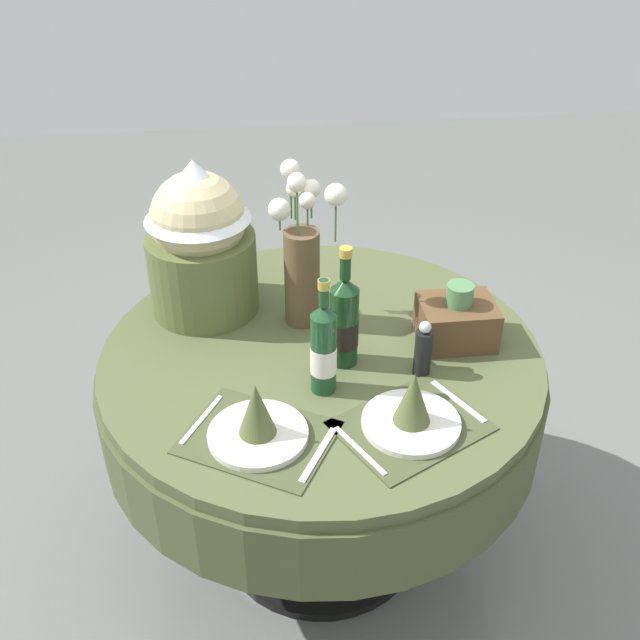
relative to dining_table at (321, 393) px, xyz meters
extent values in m
plane|color=slate|center=(0.00, 0.00, -0.62)|extent=(8.00, 8.00, 0.00)
cylinder|color=#4C5633|center=(0.00, 0.00, 0.13)|extent=(1.22, 1.22, 0.04)
cylinder|color=#464F2E|center=(0.00, 0.00, 0.01)|extent=(1.24, 1.24, 0.21)
cylinder|color=black|center=(0.00, 0.00, -0.24)|extent=(0.12, 0.12, 0.70)
cylinder|color=black|center=(0.00, 0.00, -0.60)|extent=(0.64, 0.64, 0.03)
cube|color=#41492B|center=(-0.19, -0.33, 0.16)|extent=(0.42, 0.39, 0.00)
cylinder|color=silver|center=(-0.19, -0.33, 0.17)|extent=(0.24, 0.24, 0.02)
cone|color=#4C562D|center=(-0.19, -0.33, 0.24)|extent=(0.09, 0.09, 0.14)
cube|color=silver|center=(-0.33, -0.26, 0.16)|extent=(0.10, 0.17, 0.00)
cube|color=silver|center=(-0.06, -0.41, 0.16)|extent=(0.11, 0.17, 0.00)
cube|color=#41492B|center=(0.18, -0.34, 0.16)|extent=(0.42, 0.39, 0.00)
cylinder|color=silver|center=(0.18, -0.34, 0.17)|extent=(0.24, 0.24, 0.02)
cone|color=#4C562D|center=(0.18, -0.34, 0.24)|extent=(0.09, 0.09, 0.14)
cube|color=silver|center=(0.04, -0.41, 0.16)|extent=(0.10, 0.17, 0.00)
cube|color=silver|center=(0.32, -0.26, 0.16)|extent=(0.10, 0.18, 0.00)
cylinder|color=brown|center=(-0.04, 0.16, 0.30)|extent=(0.10, 0.10, 0.29)
sphere|color=silver|center=(-0.09, 0.17, 0.50)|extent=(0.06, 0.06, 0.06)
cylinder|color=#4C7038|center=(-0.09, 0.17, 0.46)|extent=(0.01, 0.01, 0.04)
sphere|color=silver|center=(-0.02, 0.19, 0.52)|extent=(0.05, 0.05, 0.05)
cylinder|color=#4C7038|center=(-0.02, 0.19, 0.47)|extent=(0.01, 0.01, 0.06)
sphere|color=silver|center=(0.05, 0.09, 0.58)|extent=(0.06, 0.06, 0.06)
cylinder|color=#4C7038|center=(0.05, 0.09, 0.50)|extent=(0.01, 0.01, 0.12)
sphere|color=silver|center=(0.00, 0.24, 0.53)|extent=(0.05, 0.05, 0.05)
cylinder|color=#4C7038|center=(0.00, 0.24, 0.48)|extent=(0.01, 0.01, 0.07)
sphere|color=silver|center=(-0.06, 0.24, 0.59)|extent=(0.05, 0.05, 0.05)
cylinder|color=#4C7038|center=(-0.06, 0.24, 0.51)|extent=(0.01, 0.01, 0.13)
sphere|color=silver|center=(-0.05, 0.14, 0.59)|extent=(0.05, 0.05, 0.05)
cylinder|color=#4C7038|center=(-0.05, 0.14, 0.51)|extent=(0.01, 0.01, 0.14)
sphere|color=silver|center=(-0.05, 0.23, 0.54)|extent=(0.05, 0.05, 0.05)
cylinder|color=#4C7038|center=(-0.05, 0.23, 0.48)|extent=(0.01, 0.01, 0.08)
cylinder|color=#143819|center=(0.05, -0.06, 0.27)|extent=(0.08, 0.08, 0.23)
cylinder|color=black|center=(0.05, -0.06, 0.25)|extent=(0.08, 0.08, 0.08)
cone|color=#143819|center=(0.05, -0.06, 0.40)|extent=(0.08, 0.08, 0.03)
cylinder|color=#143819|center=(0.05, -0.06, 0.46)|extent=(0.03, 0.03, 0.09)
cylinder|color=#B29933|center=(0.05, -0.06, 0.49)|extent=(0.03, 0.03, 0.02)
cylinder|color=#194223|center=(-0.01, -0.17, 0.27)|extent=(0.07, 0.07, 0.23)
cylinder|color=silver|center=(-0.01, -0.17, 0.25)|extent=(0.07, 0.07, 0.08)
cone|color=#194223|center=(-0.01, -0.17, 0.39)|extent=(0.07, 0.07, 0.03)
cylinder|color=#194223|center=(-0.01, -0.17, 0.44)|extent=(0.03, 0.03, 0.07)
cylinder|color=#B29933|center=(-0.01, -0.17, 0.47)|extent=(0.03, 0.03, 0.02)
cylinder|color=black|center=(0.25, -0.13, 0.22)|extent=(0.05, 0.05, 0.13)
sphere|color=#B7B7BC|center=(0.25, -0.13, 0.30)|extent=(0.03, 0.03, 0.03)
cylinder|color=#566033|center=(-0.32, 0.26, 0.27)|extent=(0.32, 0.32, 0.24)
sphere|color=#C6B784|center=(-0.32, 0.26, 0.45)|extent=(0.27, 0.27, 0.27)
cone|color=silver|center=(-0.32, 0.26, 0.53)|extent=(0.30, 0.30, 0.17)
cube|color=brown|center=(0.38, 0.01, 0.21)|extent=(0.21, 0.17, 0.12)
cylinder|color=#4C7F4C|center=(0.38, 0.01, 0.30)|extent=(0.08, 0.08, 0.06)
camera|label=1|loc=(-0.20, -1.67, 1.38)|focal=42.28mm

